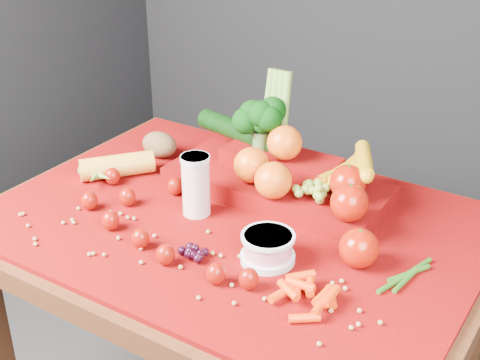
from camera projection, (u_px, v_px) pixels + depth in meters
The scene contains 12 objects.
table at pixel (235, 259), 1.52m from camera, with size 1.10×0.80×0.75m.
red_cloth at pixel (235, 221), 1.47m from camera, with size 1.05×0.75×0.01m, color #730703.
milk_glass at pixel (196, 183), 1.46m from camera, with size 0.07×0.07×0.14m.
yogurt_bowl at pixel (268, 247), 1.31m from camera, with size 0.11×0.11×0.06m.
strawberry_scatter at pixel (151, 221), 1.42m from camera, with size 0.54×0.28×0.05m.
dark_grape_cluster at pixel (191, 252), 1.33m from camera, with size 0.06×0.05×0.03m, color black, non-canonical shape.
soybean_scatter at pixel (180, 260), 1.32m from camera, with size 0.84×0.24×0.01m, color #A98149, non-canonical shape.
corn_ear at pixel (103, 172), 1.63m from camera, with size 0.25×0.26×0.06m.
potato at pixel (159, 145), 1.75m from camera, with size 0.10×0.07×0.07m, color brown.
baby_carrot_pile at pixel (308, 299), 1.19m from camera, with size 0.17×0.17×0.03m, color red, non-canonical shape.
green_bean_pile at pixel (405, 275), 1.27m from camera, with size 0.14×0.12×0.01m, color #235513, non-canonical shape.
produce_mound at pixel (287, 173), 1.54m from camera, with size 0.61×0.36×0.27m.
Camera 1 is at (0.69, -1.06, 1.51)m, focal length 50.00 mm.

